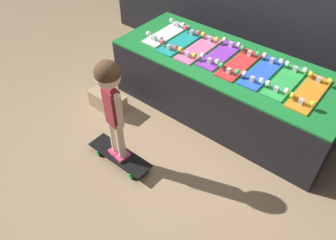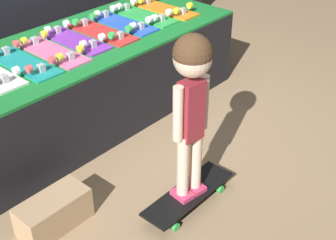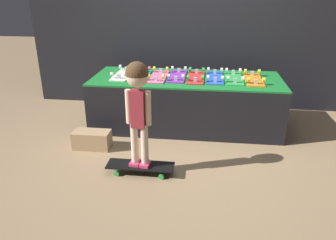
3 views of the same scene
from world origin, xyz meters
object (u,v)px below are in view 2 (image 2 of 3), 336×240
Objects in this scene: skateboard_blue_on_rack at (123,22)px; skateboard_on_floor at (188,195)px; skateboard_purple_on_rack at (75,39)px; skateboard_orange_on_rack at (165,8)px; child at (192,89)px; skateboard_teal_on_rack at (23,62)px; skateboard_red_on_rack at (102,31)px; skateboard_green_on_rack at (144,15)px; storage_box at (54,212)px; skateboard_pink_on_rack at (52,51)px.

skateboard_on_floor is at bearing -119.18° from skateboard_blue_on_rack.
skateboard_orange_on_rack is at bearing -2.35° from skateboard_purple_on_rack.
child is at bearing 116.57° from skateboard_on_floor.
child reaches higher than skateboard_blue_on_rack.
skateboard_red_on_rack is (0.72, 0.02, 0.00)m from skateboard_teal_on_rack.
skateboard_red_on_rack is 1.00× the size of skateboard_blue_on_rack.
skateboard_orange_on_rack is 0.92× the size of skateboard_on_floor.
skateboard_purple_on_rack is 1.00× the size of skateboard_green_on_rack.
skateboard_blue_on_rack is at bearing 179.59° from skateboard_green_on_rack.
skateboard_red_on_rack is at bearing 1.52° from skateboard_teal_on_rack.
skateboard_green_on_rack reaches higher than storage_box.
skateboard_green_on_rack is 1.00× the size of skateboard_orange_on_rack.
skateboard_green_on_rack is at bearing -0.41° from skateboard_blue_on_rack.
skateboard_teal_on_rack is at bearing -179.56° from skateboard_orange_on_rack.
child is 1.09m from storage_box.
skateboard_on_floor is (0.00, -1.25, -0.60)m from skateboard_pink_on_rack.
skateboard_pink_on_rack is at bearing -168.93° from skateboard_purple_on_rack.
skateboard_purple_on_rack is 1.45m from skateboard_on_floor.
skateboard_red_on_rack is 0.72m from skateboard_orange_on_rack.
skateboard_teal_on_rack is 0.96m from skateboard_blue_on_rack.
storage_box is at bearing 152.38° from child.
skateboard_teal_on_rack is at bearing -177.76° from skateboard_blue_on_rack.
skateboard_blue_on_rack and skateboard_orange_on_rack have the same top height.
storage_box is (-0.66, 0.47, -0.72)m from child.
skateboard_pink_on_rack is 1.38m from skateboard_on_floor.
skateboard_red_on_rack is at bearing 34.74° from storage_box.
skateboard_pink_on_rack is 1.26m from child.
skateboard_red_on_rack and skateboard_green_on_rack have the same top height.
skateboard_green_on_rack reaches higher than skateboard_on_floor.
child is at bearing -79.10° from skateboard_teal_on_rack.
skateboard_teal_on_rack is at bearing -178.29° from skateboard_green_on_rack.
skateboard_orange_on_rack is (1.43, 0.01, 0.00)m from skateboard_teal_on_rack.
storage_box is at bearing 144.62° from skateboard_on_floor.
skateboard_blue_on_rack is 1.00× the size of skateboard_green_on_rack.
storage_box is at bearing -145.26° from skateboard_red_on_rack.
skateboard_purple_on_rack reaches higher than skateboard_on_floor.
skateboard_pink_on_rack is at bearing 49.45° from storage_box.
skateboard_red_on_rack is 1.46× the size of storage_box.
child reaches higher than skateboard_pink_on_rack.
skateboard_blue_on_rack and skateboard_green_on_rack have the same top height.
child is (-0.95, -1.28, 0.15)m from skateboard_green_on_rack.
skateboard_green_on_rack is at bearing 53.29° from skateboard_on_floor.
skateboard_pink_on_rack is 1.46× the size of storage_box.
skateboard_pink_on_rack and skateboard_green_on_rack have the same top height.
skateboard_orange_on_rack is 0.59× the size of child.
skateboard_pink_on_rack is at bearing -179.64° from skateboard_orange_on_rack.
skateboard_pink_on_rack and skateboard_blue_on_rack have the same top height.
skateboard_teal_on_rack is 0.48m from skateboard_purple_on_rack.
skateboard_pink_on_rack is 0.24m from skateboard_purple_on_rack.
skateboard_teal_on_rack is at bearing -178.48° from skateboard_red_on_rack.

